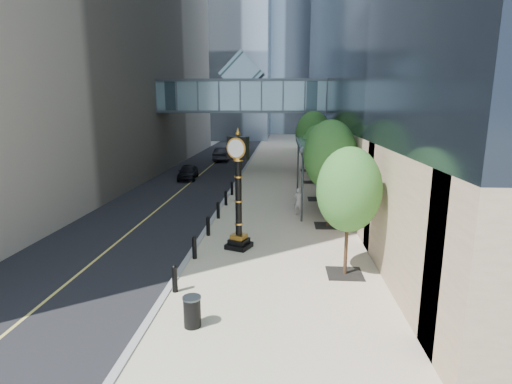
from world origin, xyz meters
TOP-DOWN VIEW (x-y plane):
  - ground at (0.00, 0.00)m, footprint 320.00×320.00m
  - road at (-7.00, 40.00)m, footprint 8.00×180.00m
  - sidewalk at (1.00, 40.00)m, footprint 8.00×180.00m
  - curb at (-3.00, 40.00)m, footprint 0.25×180.00m
  - distant_tower_c at (-6.00, 120.00)m, footprint 22.00×22.00m
  - skywalk at (-3.00, 28.00)m, footprint 17.00×4.20m
  - entrance_canopy at (3.48, 14.00)m, footprint 3.00×8.00m
  - bollard_row at (-2.70, 9.00)m, footprint 0.20×16.20m
  - street_trees at (3.60, 15.84)m, footprint 2.98×28.37m
  - street_clock at (-0.92, 5.66)m, footprint 1.33×1.33m
  - trash_bin at (-1.56, -1.22)m, footprint 0.64×0.64m
  - pedestrian at (2.07, 11.65)m, footprint 0.73×0.63m
  - car_near at (-7.58, 23.47)m, footprint 1.88×4.02m
  - car_far at (-6.24, 36.30)m, footprint 1.90×4.94m

SIDE VIEW (x-z plane):
  - ground at x=0.00m, z-range 0.00..0.00m
  - road at x=-7.00m, z-range 0.00..0.02m
  - sidewalk at x=1.00m, z-range 0.00..0.06m
  - curb at x=-3.00m, z-range 0.00..0.07m
  - bollard_row at x=-2.70m, z-range 0.06..0.96m
  - trash_bin at x=-1.56m, z-range 0.06..0.96m
  - car_near at x=-7.58m, z-range 0.02..1.35m
  - car_far at x=-6.24m, z-range 0.02..1.63m
  - pedestrian at x=2.07m, z-range 0.06..1.76m
  - street_clock at x=-0.92m, z-range -0.30..5.13m
  - street_trees at x=3.60m, z-range 0.74..6.87m
  - entrance_canopy at x=3.48m, z-range 2.00..6.38m
  - skywalk at x=-3.00m, z-range 4.81..10.61m
  - distant_tower_c at x=-6.00m, z-range 0.00..65.00m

